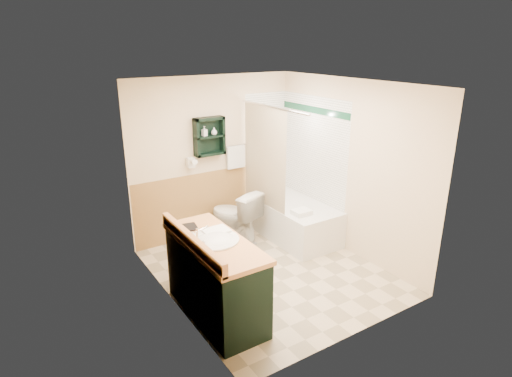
% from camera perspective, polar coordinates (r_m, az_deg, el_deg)
% --- Properties ---
extents(floor, '(3.00, 3.00, 0.00)m').
position_cam_1_polar(floor, '(5.67, 1.79, -11.05)').
color(floor, beige).
rests_on(floor, ground).
extents(back_wall, '(2.60, 0.04, 2.40)m').
position_cam_1_polar(back_wall, '(6.43, -5.79, 4.16)').
color(back_wall, '#F6E6C0').
rests_on(back_wall, ground).
extents(left_wall, '(0.04, 3.00, 2.40)m').
position_cam_1_polar(left_wall, '(4.60, -11.76, -2.34)').
color(left_wall, '#F6E6C0').
rests_on(left_wall, ground).
extents(right_wall, '(0.04, 3.00, 2.40)m').
position_cam_1_polar(right_wall, '(5.99, 12.40, 2.68)').
color(right_wall, '#F6E6C0').
rests_on(right_wall, ground).
extents(ceiling, '(2.60, 3.00, 0.04)m').
position_cam_1_polar(ceiling, '(4.92, 2.09, 14.10)').
color(ceiling, white).
rests_on(ceiling, back_wall).
extents(wainscot_left, '(2.98, 2.98, 1.00)m').
position_cam_1_polar(wainscot_left, '(4.90, -10.82, -9.89)').
color(wainscot_left, '#B58949').
rests_on(wainscot_left, left_wall).
extents(wainscot_back, '(2.58, 2.58, 1.00)m').
position_cam_1_polar(wainscot_back, '(6.62, -5.45, -1.77)').
color(wainscot_back, '#B58949').
rests_on(wainscot_back, back_wall).
extents(mirror_frame, '(1.30, 1.30, 1.00)m').
position_cam_1_polar(mirror_frame, '(4.03, -8.52, -0.67)').
color(mirror_frame, brown).
rests_on(mirror_frame, left_wall).
extents(mirror_glass, '(1.20, 1.20, 0.90)m').
position_cam_1_polar(mirror_glass, '(4.03, -8.46, -0.66)').
color(mirror_glass, white).
rests_on(mirror_glass, left_wall).
extents(tile_right, '(1.50, 1.50, 2.10)m').
position_cam_1_polar(tile_right, '(6.53, 7.45, 2.97)').
color(tile_right, white).
rests_on(tile_right, right_wall).
extents(tile_back, '(0.95, 0.95, 2.10)m').
position_cam_1_polar(tile_back, '(6.94, 1.99, 4.08)').
color(tile_back, white).
rests_on(tile_back, back_wall).
extents(tile_accent, '(1.50, 1.50, 0.10)m').
position_cam_1_polar(tile_accent, '(6.35, 7.71, 10.35)').
color(tile_accent, '#13452C').
rests_on(tile_accent, right_wall).
extents(wall_shelf, '(0.45, 0.15, 0.55)m').
position_cam_1_polar(wall_shelf, '(6.20, -6.23, 6.92)').
color(wall_shelf, black).
rests_on(wall_shelf, back_wall).
extents(hair_dryer, '(0.10, 0.24, 0.18)m').
position_cam_1_polar(hair_dryer, '(6.19, -8.71, 3.43)').
color(hair_dryer, white).
rests_on(hair_dryer, back_wall).
extents(towel_bar, '(0.40, 0.06, 0.40)m').
position_cam_1_polar(towel_bar, '(6.49, -2.79, 5.75)').
color(towel_bar, white).
rests_on(towel_bar, back_wall).
extents(curtain_rod, '(0.03, 1.60, 0.03)m').
position_cam_1_polar(curtain_rod, '(5.88, 2.13, 10.81)').
color(curtain_rod, silver).
rests_on(curtain_rod, back_wall).
extents(shower_curtain, '(1.05, 1.05, 1.70)m').
position_cam_1_polar(shower_curtain, '(6.20, 1.12, 3.22)').
color(shower_curtain, beige).
rests_on(shower_curtain, curtain_rod).
extents(vanity, '(0.59, 1.41, 0.89)m').
position_cam_1_polar(vanity, '(4.69, -5.41, -11.80)').
color(vanity, black).
rests_on(vanity, ground).
extents(bathtub, '(0.81, 1.50, 0.54)m').
position_cam_1_polar(bathtub, '(6.55, 5.01, -4.14)').
color(bathtub, silver).
rests_on(bathtub, ground).
extents(toilet, '(0.69, 0.91, 0.79)m').
position_cam_1_polar(toilet, '(6.33, -2.88, -3.74)').
color(toilet, silver).
rests_on(toilet, ground).
extents(counter_towel, '(0.27, 0.21, 0.04)m').
position_cam_1_polar(counter_towel, '(4.63, -5.32, -5.71)').
color(counter_towel, white).
rests_on(counter_towel, vanity).
extents(vanity_book, '(0.16, 0.05, 0.21)m').
position_cam_1_polar(vanity_book, '(4.73, -9.82, -4.22)').
color(vanity_book, black).
rests_on(vanity_book, vanity).
extents(tub_towel, '(0.25, 0.21, 0.07)m').
position_cam_1_polar(tub_towel, '(6.04, 6.08, -3.16)').
color(tub_towel, white).
rests_on(tub_towel, bathtub).
extents(soap_bottle_a, '(0.09, 0.15, 0.06)m').
position_cam_1_polar(soap_bottle_a, '(6.16, -6.89, 7.25)').
color(soap_bottle_a, silver).
rests_on(soap_bottle_a, wall_shelf).
extents(soap_bottle_b, '(0.09, 0.11, 0.08)m').
position_cam_1_polar(soap_bottle_b, '(6.22, -5.61, 7.51)').
color(soap_bottle_b, silver).
rests_on(soap_bottle_b, wall_shelf).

